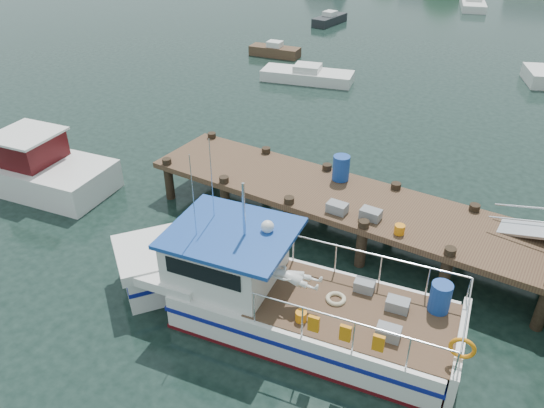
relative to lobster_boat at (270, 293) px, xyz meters
The scene contains 7 objects.
ground_plane 4.82m from the lobster_boat, 100.87° to the left, with size 160.00×160.00×0.00m, color black.
lobster_boat is the anchor object (origin of this frame).
work_boat 12.30m from the lobster_boat, behind, with size 8.66×3.69×4.53m.
moored_rowboat 24.43m from the lobster_boat, 121.33° to the left, with size 3.43×1.59×0.96m.
moored_a 19.49m from the lobster_boat, 115.74° to the left, with size 5.47×3.02×0.96m.
moored_d 43.80m from the lobster_boat, 97.32° to the left, with size 3.64×6.18×1.00m.
moored_e 33.81m from the lobster_boat, 113.93° to the left, with size 1.47×3.66×0.99m.
Camera 1 is at (6.47, -13.50, 10.02)m, focal length 35.00 mm.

